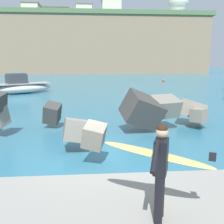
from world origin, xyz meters
TOP-DOWN VIEW (x-y plane):
  - ground_plane at (0.00, 0.00)m, footprint 400.00×400.00m
  - breakwater_jetty at (-0.60, 1.77)m, footprint 30.83×6.67m
  - surfer_with_board at (1.02, -3.68)m, footprint 2.07×1.49m
  - boat_near_right at (-7.38, 18.47)m, footprint 6.23×5.22m
  - mooring_buoy_inner at (11.93, 34.04)m, footprint 0.44×0.44m
  - headland_bluff at (-2.47, 84.18)m, footprint 74.73×40.90m
  - radar_dome at (28.12, 76.53)m, footprint 6.60×6.60m
  - station_building_west at (-11.74, 84.68)m, footprint 8.28×7.84m
  - station_building_central at (-21.12, 88.75)m, footprint 5.91×7.98m
  - station_building_east at (6.36, 75.99)m, footprint 6.18×4.72m
  - station_building_annex at (-2.26, 78.95)m, footprint 5.37×5.66m

SIDE VIEW (x-z plane):
  - ground_plane at x=0.00m, z-range 0.00..0.00m
  - mooring_buoy_inner at x=11.93m, z-range 0.00..0.44m
  - boat_near_right at x=-7.38m, z-range -0.34..1.74m
  - breakwater_jetty at x=-0.60m, z-range -0.12..2.29m
  - surfer_with_board at x=1.02m, z-range 0.39..2.16m
  - headland_bluff at x=-2.47m, z-range 0.02..17.64m
  - station_building_west at x=-11.74m, z-range 17.63..21.68m
  - station_building_annex at x=-2.26m, z-range 17.63..21.77m
  - station_building_east at x=6.36m, z-range 17.63..22.78m
  - station_building_central at x=-21.12m, z-range 17.63..23.79m
  - radar_dome at x=28.12m, z-range 17.75..26.36m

